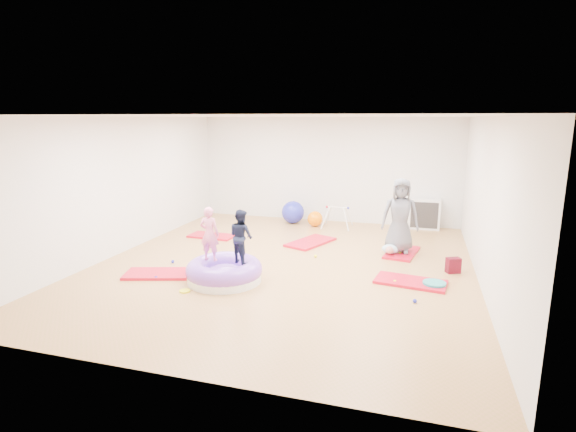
% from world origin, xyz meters
% --- Properties ---
extents(room, '(7.01, 8.01, 2.81)m').
position_xyz_m(room, '(0.00, 0.00, 1.40)').
color(room, '#B37E4A').
rests_on(room, ground).
extents(gym_mat_front_left, '(1.32, 0.92, 0.05)m').
position_xyz_m(gym_mat_front_left, '(-1.98, -1.19, 0.02)').
color(gym_mat_front_left, red).
rests_on(gym_mat_front_left, ground).
extents(gym_mat_mid_left, '(1.10, 0.59, 0.04)m').
position_xyz_m(gym_mat_mid_left, '(-2.25, 1.51, 0.02)').
color(gym_mat_mid_left, red).
rests_on(gym_mat_mid_left, ground).
extents(gym_mat_center_back, '(1.03, 1.37, 0.05)m').
position_xyz_m(gym_mat_center_back, '(0.14, 1.63, 0.03)').
color(gym_mat_center_back, red).
rests_on(gym_mat_center_back, ground).
extents(gym_mat_right, '(1.25, 0.75, 0.05)m').
position_xyz_m(gym_mat_right, '(2.38, -0.33, 0.02)').
color(gym_mat_right, red).
rests_on(gym_mat_right, ground).
extents(gym_mat_rear_right, '(0.74, 1.19, 0.05)m').
position_xyz_m(gym_mat_rear_right, '(2.15, 1.40, 0.02)').
color(gym_mat_rear_right, red).
rests_on(gym_mat_rear_right, ground).
extents(inflatable_cushion, '(1.32, 1.32, 0.42)m').
position_xyz_m(inflatable_cushion, '(-0.73, -1.13, 0.16)').
color(inflatable_cushion, white).
rests_on(inflatable_cushion, ground).
extents(child_pink, '(0.35, 0.23, 0.95)m').
position_xyz_m(child_pink, '(-1.01, -1.07, 0.86)').
color(child_pink, pink).
rests_on(child_pink, inflatable_cushion).
extents(child_navy, '(0.57, 0.54, 0.93)m').
position_xyz_m(child_navy, '(-0.44, -1.03, 0.85)').
color(child_navy, '#151B34').
rests_on(child_navy, inflatable_cushion).
extents(adult_caregiver, '(0.80, 0.56, 1.53)m').
position_xyz_m(adult_caregiver, '(2.08, 1.37, 0.81)').
color(adult_caregiver, '#595C68').
rests_on(adult_caregiver, gym_mat_rear_right).
extents(infant, '(0.33, 0.34, 0.20)m').
position_xyz_m(infant, '(1.92, 1.15, 0.15)').
color(infant, '#AFD7F0').
rests_on(infant, gym_mat_rear_right).
extents(ball_pit_balls, '(4.62, 2.77, 0.06)m').
position_xyz_m(ball_pit_balls, '(0.53, -0.27, 0.03)').
color(ball_pit_balls, '#2227B3').
rests_on(ball_pit_balls, ground).
extents(exercise_ball_blue, '(0.60, 0.60, 0.60)m').
position_xyz_m(exercise_ball_blue, '(-0.78, 3.42, 0.30)').
color(exercise_ball_blue, '#2227B3').
rests_on(exercise_ball_blue, ground).
extents(exercise_ball_orange, '(0.40, 0.40, 0.40)m').
position_xyz_m(exercise_ball_orange, '(-0.14, 3.25, 0.20)').
color(exercise_ball_orange, '#FF7900').
rests_on(exercise_ball_orange, ground).
extents(infant_play_gym, '(0.74, 0.70, 0.56)m').
position_xyz_m(infant_play_gym, '(0.46, 3.19, 0.38)').
color(infant_play_gym, silver).
rests_on(infant_play_gym, ground).
extents(cube_shelf, '(0.77, 0.38, 0.77)m').
position_xyz_m(cube_shelf, '(2.58, 3.79, 0.38)').
color(cube_shelf, silver).
rests_on(cube_shelf, ground).
extents(balance_disc, '(0.38, 0.38, 0.08)m').
position_xyz_m(balance_disc, '(2.76, -0.40, 0.04)').
color(balance_disc, teal).
rests_on(balance_disc, ground).
extents(backpack, '(0.29, 0.24, 0.28)m').
position_xyz_m(backpack, '(3.10, 0.44, 0.14)').
color(backpack, maroon).
rests_on(backpack, ground).
extents(yellow_toy, '(0.18, 0.18, 0.03)m').
position_xyz_m(yellow_toy, '(-1.14, -1.77, 0.01)').
color(yellow_toy, '#FEFF11').
rests_on(yellow_toy, ground).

